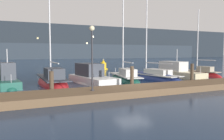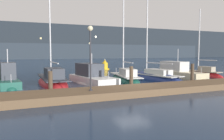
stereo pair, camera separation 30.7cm
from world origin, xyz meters
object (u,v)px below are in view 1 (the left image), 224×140
at_px(motorboat_berth_4, 92,80).
at_px(motorboat_berth_7, 177,74).
at_px(channel_buoy, 103,66).
at_px(dock_lamppost, 92,47).
at_px(sailboat_berth_6, 151,78).
at_px(sailboat_berth_8, 200,75).
at_px(sailboat_berth_5, 125,80).
at_px(sailboat_berth_3, 52,83).
at_px(motorboat_berth_2, 8,83).

relative_size(motorboat_berth_4, motorboat_berth_7, 0.93).
bearing_deg(channel_buoy, dock_lamppost, -113.26).
xyz_separation_m(sailboat_berth_6, sailboat_berth_8, (7.18, 0.28, 0.04)).
distance_m(motorboat_berth_4, sailboat_berth_8, 13.78).
relative_size(motorboat_berth_7, dock_lamppost, 1.86).
relative_size(motorboat_berth_7, sailboat_berth_8, 0.86).
bearing_deg(dock_lamppost, sailboat_berth_5, 49.11).
xyz_separation_m(sailboat_berth_3, motorboat_berth_4, (3.39, -0.84, 0.18)).
bearing_deg(motorboat_berth_2, channel_buoy, 45.50).
distance_m(sailboat_berth_5, channel_buoy, 15.05).
relative_size(sailboat_berth_3, sailboat_berth_5, 1.30).
xyz_separation_m(motorboat_berth_2, motorboat_berth_7, (17.24, -0.01, -0.00)).
height_order(sailboat_berth_3, motorboat_berth_7, sailboat_berth_3).
relative_size(motorboat_berth_7, channel_buoy, 4.21).
bearing_deg(sailboat_berth_6, dock_lamppost, -143.22).
xyz_separation_m(motorboat_berth_4, dock_lamppost, (-2.02, -6.10, 2.77)).
relative_size(motorboat_berth_2, sailboat_berth_3, 0.40).
bearing_deg(sailboat_berth_3, motorboat_berth_2, -178.60).
height_order(motorboat_berth_2, motorboat_berth_4, motorboat_berth_2).
height_order(motorboat_berth_4, sailboat_berth_5, sailboat_berth_5).
bearing_deg(motorboat_berth_4, sailboat_berth_5, 5.01).
bearing_deg(dock_lamppost, sailboat_berth_8, 23.05).
bearing_deg(sailboat_berth_5, motorboat_berth_7, 3.65).
bearing_deg(motorboat_berth_4, channel_buoy, 64.81).
bearing_deg(sailboat_berth_3, dock_lamppost, -78.84).
height_order(motorboat_berth_4, sailboat_berth_8, sailboat_berth_8).
relative_size(motorboat_berth_4, sailboat_berth_5, 0.74).
distance_m(sailboat_berth_3, channel_buoy, 17.53).
xyz_separation_m(sailboat_berth_5, channel_buoy, (3.49, 14.63, 0.51)).
height_order(sailboat_berth_5, sailboat_berth_6, sailboat_berth_6).
bearing_deg(sailboat_berth_6, motorboat_berth_4, -177.10).
height_order(sailboat_berth_8, channel_buoy, sailboat_berth_8).
bearing_deg(sailboat_berth_8, motorboat_berth_4, -177.44).
bearing_deg(channel_buoy, sailboat_berth_3, -126.46).
bearing_deg(motorboat_berth_2, sailboat_berth_3, 1.40).
xyz_separation_m(sailboat_berth_3, channel_buoy, (10.41, 14.09, 0.48)).
bearing_deg(dock_lamppost, channel_buoy, 66.74).
height_order(sailboat_berth_3, sailboat_berth_5, sailboat_berth_3).
bearing_deg(sailboat_berth_5, dock_lamppost, -130.89).
relative_size(sailboat_berth_5, sailboat_berth_6, 0.83).
bearing_deg(sailboat_berth_8, motorboat_berth_7, 177.88).
bearing_deg(dock_lamppost, motorboat_berth_4, 71.69).
bearing_deg(channel_buoy, motorboat_berth_2, -134.50).
bearing_deg(channel_buoy, sailboat_berth_5, -103.44).
bearing_deg(motorboat_berth_7, sailboat_berth_5, -176.35).
relative_size(channel_buoy, dock_lamppost, 0.44).
bearing_deg(dock_lamppost, sailboat_berth_3, 101.16).
bearing_deg(motorboat_berth_4, sailboat_berth_3, 166.00).
height_order(motorboat_berth_4, channel_buoy, motorboat_berth_4).
relative_size(motorboat_berth_2, channel_buoy, 2.77).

